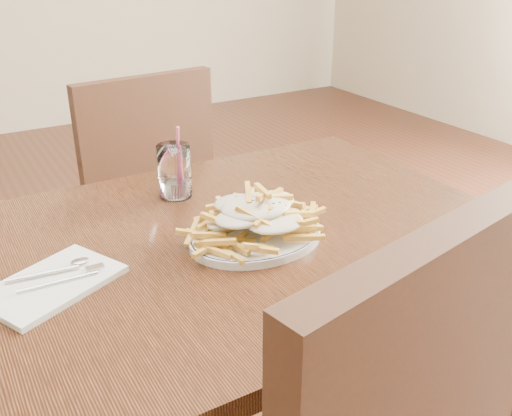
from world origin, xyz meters
TOP-DOWN VIEW (x-y plane):
  - table at (0.00, 0.00)m, footprint 1.20×0.80m
  - chair_far at (0.11, 0.78)m, footprint 0.47×0.47m
  - fries_plate at (0.07, -0.05)m, footprint 0.28×0.25m
  - loaded_fries at (0.07, -0.05)m, footprint 0.30×0.26m
  - napkin at (-0.31, -0.02)m, footprint 0.26×0.22m
  - cutlery at (-0.31, -0.01)m, footprint 0.17×0.06m
  - water_glass at (0.02, 0.23)m, footprint 0.07×0.07m

SIDE VIEW (x-z plane):
  - chair_far at x=0.11m, z-range 0.06..0.99m
  - table at x=0.00m, z-range 0.30..1.05m
  - napkin at x=-0.31m, z-range 0.75..0.76m
  - fries_plate at x=0.07m, z-range 0.75..0.77m
  - cutlery at x=-0.31m, z-range 0.76..0.77m
  - water_glass at x=0.02m, z-range 0.72..0.88m
  - loaded_fries at x=0.07m, z-range 0.77..0.85m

